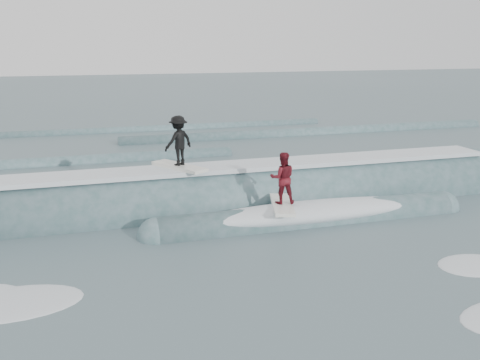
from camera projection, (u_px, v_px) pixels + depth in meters
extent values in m
plane|color=#3F595C|center=(309.00, 286.00, 11.53)|extent=(160.00, 160.00, 0.00)
cylinder|color=#385E5F|center=(231.00, 206.00, 17.19)|extent=(18.89, 2.43, 2.43)
sphere|color=#385E5F|center=(475.00, 184.00, 19.85)|extent=(2.43, 2.43, 2.43)
cylinder|color=#385E5F|center=(311.00, 222.00, 15.66)|extent=(9.00, 1.11, 1.11)
sphere|color=#385E5F|center=(157.00, 237.00, 14.39)|extent=(1.11, 1.11, 1.11)
sphere|color=#385E5F|center=(441.00, 208.00, 16.93)|extent=(1.11, 1.11, 1.11)
cube|color=white|center=(231.00, 167.00, 16.87)|extent=(18.00, 1.30, 0.14)
ellipsoid|color=white|center=(311.00, 212.00, 15.59)|extent=(7.60, 1.30, 0.60)
cube|color=white|center=(179.00, 166.00, 16.38)|extent=(1.50, 2.00, 0.10)
imported|color=black|center=(178.00, 141.00, 16.17)|extent=(1.13, 0.97, 1.52)
cube|color=white|center=(282.00, 205.00, 15.25)|extent=(1.07, 2.07, 0.10)
imported|color=#5D1119|center=(283.00, 178.00, 15.06)|extent=(0.82, 0.70, 1.48)
ellipsoid|color=white|center=(474.00, 265.00, 12.60)|extent=(1.90, 1.29, 0.10)
ellipsoid|color=white|center=(10.00, 304.00, 10.75)|extent=(3.00, 2.05, 0.10)
cylinder|color=#385E5F|center=(314.00, 134.00, 30.56)|extent=(22.00, 0.80, 0.80)
cylinder|color=#385E5F|center=(147.00, 131.00, 31.72)|extent=(22.00, 0.60, 0.60)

